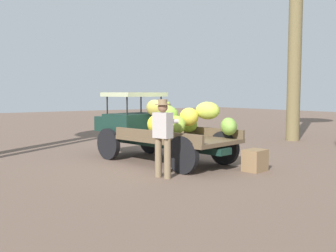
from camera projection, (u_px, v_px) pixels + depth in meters
The scene contains 4 objects.
ground_plane at pixel (159, 163), 10.39m from camera, with size 60.00×60.00×0.00m, color brown.
truck at pixel (157, 126), 10.66m from camera, with size 4.63×2.44×1.88m.
farmer at pixel (163, 133), 8.45m from camera, with size 0.54×0.50×1.72m.
wooden_crate at pixel (255, 160), 9.24m from camera, with size 0.53×0.43×0.52m, color olive.
Camera 1 is at (-8.48, 5.80, 1.86)m, focal length 41.47 mm.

